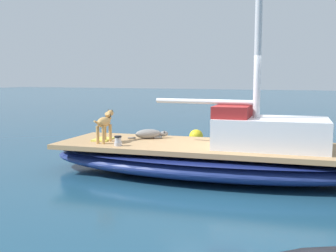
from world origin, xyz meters
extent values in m
plane|color=navy|center=(0.00, 0.00, 0.00)|extent=(120.00, 120.00, 0.00)
ellipsoid|color=navy|center=(0.00, 0.00, 0.28)|extent=(3.20, 7.41, 0.56)
ellipsoid|color=navy|center=(0.00, 0.00, 0.46)|extent=(3.22, 7.45, 0.08)
cube|color=tan|center=(0.00, 0.00, 0.61)|extent=(2.70, 6.79, 0.10)
cylinder|color=silver|center=(-0.09, -0.20, 1.56)|extent=(0.10, 2.20, 0.10)
cube|color=silver|center=(-0.12, 1.19, 0.96)|extent=(1.61, 2.33, 0.60)
cube|color=maroon|center=(-0.12, 0.42, 1.38)|extent=(1.39, 0.83, 0.24)
ellipsoid|color=gray|center=(-0.26, -1.60, 0.77)|extent=(0.57, 0.63, 0.22)
ellipsoid|color=gray|center=(-0.49, -1.31, 0.76)|extent=(0.23, 0.24, 0.13)
cone|color=#2A2929|center=(-0.52, -1.34, 0.82)|extent=(0.05, 0.05, 0.05)
cone|color=#2A2929|center=(-0.45, -1.28, 0.82)|extent=(0.05, 0.05, 0.05)
cylinder|color=gray|center=(-0.44, -1.47, 0.69)|extent=(0.15, 0.18, 0.06)
cylinder|color=gray|center=(-0.34, -1.40, 0.69)|extent=(0.15, 0.18, 0.06)
cylinder|color=gray|center=(-0.02, -1.91, 0.69)|extent=(0.14, 0.17, 0.04)
ellipsoid|color=tan|center=(0.63, -2.24, 1.11)|extent=(0.54, 0.29, 0.22)
cylinder|color=tan|center=(0.45, -2.33, 0.85)|extent=(0.07, 0.07, 0.38)
cylinder|color=tan|center=(0.44, -2.20, 0.85)|extent=(0.07, 0.07, 0.38)
cylinder|color=tan|center=(0.81, -2.28, 0.85)|extent=(0.07, 0.07, 0.38)
cylinder|color=tan|center=(0.80, -2.15, 0.85)|extent=(0.07, 0.07, 0.38)
cylinder|color=tan|center=(0.39, -2.27, 1.22)|extent=(0.20, 0.13, 0.19)
ellipsoid|color=tan|center=(0.27, -2.29, 1.27)|extent=(0.24, 0.16, 0.13)
cone|color=#45331C|center=(0.28, -2.33, 1.33)|extent=(0.05, 0.05, 0.06)
cone|color=#45331C|center=(0.27, -2.24, 1.33)|extent=(0.05, 0.05, 0.06)
torus|color=black|center=(0.39, -2.27, 1.22)|extent=(0.13, 0.15, 0.10)
cylinder|color=tan|center=(0.98, -2.19, 1.14)|extent=(0.23, 0.07, 0.12)
cylinder|color=#B7B7BC|center=(0.89, -1.74, 0.70)|extent=(0.16, 0.16, 0.08)
cylinder|color=#B7B7BC|center=(0.89, -1.74, 0.79)|extent=(0.13, 0.13, 0.10)
cylinder|color=black|center=(0.89, -1.74, 0.86)|extent=(0.15, 0.15, 0.03)
cube|color=#D8D14C|center=(0.33, -2.46, 0.68)|extent=(0.62, 0.46, 0.03)
sphere|color=yellow|center=(-3.87, -1.68, 0.22)|extent=(0.44, 0.44, 0.44)
camera|label=1|loc=(8.12, 2.46, 2.07)|focal=43.55mm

